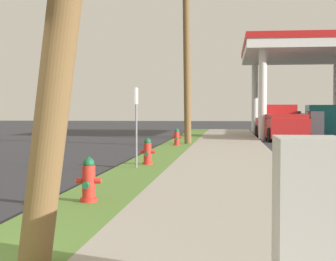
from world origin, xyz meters
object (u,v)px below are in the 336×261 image
utility_cabinet (308,227)px  street_sign_post (136,111)px  fire_hydrant_third (177,138)px  truck_red_at_forecourt (280,124)px  fire_hydrant_nearest (89,182)px  truck_teal_on_apron (320,122)px  fire_hydrant_second (148,153)px  car_silver_by_near_pump (323,124)px  utility_pole_midground (187,37)px

utility_cabinet → street_sign_post: bearing=107.5°
fire_hydrant_third → street_sign_post: 9.27m
utility_cabinet → truck_red_at_forecourt: truck_red_at_forecourt is taller
fire_hydrant_nearest → street_sign_post: size_ratio=0.35×
truck_teal_on_apron → fire_hydrant_third: bearing=-126.8°
street_sign_post → truck_red_at_forecourt: bearing=72.0°
truck_red_at_forecourt → street_sign_post: bearing=-108.0°
fire_hydrant_second → truck_red_at_forecourt: truck_red_at_forecourt is taller
car_silver_by_near_pump → truck_teal_on_apron: bearing=-102.2°
street_sign_post → truck_red_at_forecourt: size_ratio=0.38×
fire_hydrant_nearest → truck_teal_on_apron: truck_teal_on_apron is taller
car_silver_by_near_pump → utility_cabinet: bearing=-99.9°
fire_hydrant_nearest → truck_teal_on_apron: size_ratio=0.14×
fire_hydrant_nearest → truck_teal_on_apron: bearing=72.4°
fire_hydrant_nearest → utility_pole_midground: 16.35m
car_silver_by_near_pump → utility_pole_midground: bearing=-122.7°
car_silver_by_near_pump → truck_red_at_forecourt: (-3.57, -7.25, 0.19)m
car_silver_by_near_pump → truck_red_at_forecourt: bearing=-116.2°
utility_pole_midground → utility_cabinet: bearing=-82.8°
fire_hydrant_second → street_sign_post: bearing=-99.1°
fire_hydrant_second → truck_red_at_forecourt: bearing=71.4°
fire_hydrant_second → truck_teal_on_apron: size_ratio=0.14×
utility_cabinet → truck_red_at_forecourt: 25.97m
utility_pole_midground → truck_red_at_forecourt: bearing=50.4°
utility_cabinet → street_sign_post: street_sign_post is taller
utility_pole_midground → truck_teal_on_apron: utility_pole_midground is taller
fire_hydrant_nearest → fire_hydrant_third: size_ratio=1.00×
fire_hydrant_nearest → truck_red_at_forecourt: bearing=76.5°
fire_hydrant_third → truck_teal_on_apron: bearing=53.2°
fire_hydrant_nearest → utility_cabinet: 5.30m
street_sign_post → fire_hydrant_third: bearing=88.9°
fire_hydrant_second → car_silver_by_near_pump: (8.69, 22.49, 0.28)m
truck_red_at_forecourt → truck_teal_on_apron: 4.47m
fire_hydrant_third → utility_pole_midground: (0.33, 1.23, 4.56)m
fire_hydrant_third → truck_red_at_forecourt: truck_red_at_forecourt is taller
street_sign_post → car_silver_by_near_pump: 25.07m
street_sign_post → truck_teal_on_apron: size_ratio=0.39×
truck_teal_on_apron → truck_red_at_forecourt: bearing=-128.2°
fire_hydrant_second → truck_teal_on_apron: 20.35m
utility_pole_midground → truck_teal_on_apron: (7.54, 9.28, -4.10)m
fire_hydrant_nearest → truck_red_at_forecourt: 22.07m
truck_teal_on_apron → fire_hydrant_second: bearing=-112.8°
utility_pole_midground → utility_cabinet: 20.71m
utility_pole_midground → truck_red_at_forecourt: (4.77, 5.76, -4.10)m
utility_pole_midground → street_sign_post: bearing=-92.7°
fire_hydrant_nearest → fire_hydrant_second: same height
utility_pole_midground → utility_cabinet: (2.55, -20.11, -4.28)m
fire_hydrant_nearest → street_sign_post: street_sign_post is taller
fire_hydrant_second → utility_pole_midground: size_ratio=0.08×
car_silver_by_near_pump → truck_teal_on_apron: (-0.81, -3.73, 0.19)m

